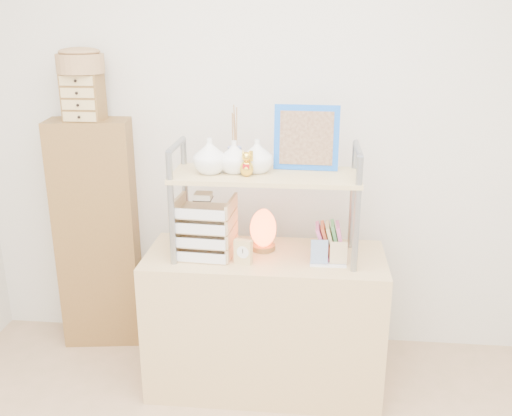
# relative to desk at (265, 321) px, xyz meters

# --- Properties ---
(room_shell) EXTENTS (3.42, 3.41, 2.61)m
(room_shell) POSITION_rel_desk_xyz_m (0.00, -0.81, 1.32)
(room_shell) COLOR silver
(room_shell) RESTS_ON ground
(desk) EXTENTS (1.20, 0.50, 0.75)m
(desk) POSITION_rel_desk_xyz_m (0.00, 0.00, 0.00)
(desk) COLOR tan
(desk) RESTS_ON ground
(cabinet) EXTENTS (0.48, 0.30, 1.35)m
(cabinet) POSITION_rel_desk_xyz_m (-1.01, 0.37, 0.30)
(cabinet) COLOR brown
(cabinet) RESTS_ON ground
(hutch) EXTENTS (0.90, 0.34, 0.74)m
(hutch) POSITION_rel_desk_xyz_m (-0.04, 0.01, 0.81)
(hutch) COLOR gray
(hutch) RESTS_ON desk
(letter_tray) EXTENTS (0.28, 0.27, 0.33)m
(letter_tray) POSITION_rel_desk_xyz_m (-0.30, -0.03, 0.51)
(letter_tray) COLOR tan
(letter_tray) RESTS_ON desk
(salt_lamp) EXTENTS (0.14, 0.13, 0.22)m
(salt_lamp) POSITION_rel_desk_xyz_m (-0.02, 0.07, 0.49)
(salt_lamp) COLOR brown
(salt_lamp) RESTS_ON desk
(desk_clock) EXTENTS (0.09, 0.06, 0.12)m
(desk_clock) POSITION_rel_desk_xyz_m (-0.10, -0.12, 0.44)
(desk_clock) COLOR tan
(desk_clock) RESTS_ON desk
(postcard_stand) EXTENTS (0.18, 0.05, 0.13)m
(postcard_stand) POSITION_rel_desk_xyz_m (0.31, -0.10, 0.41)
(postcard_stand) COLOR white
(postcard_stand) RESTS_ON desk
(drawer_chest) EXTENTS (0.20, 0.16, 0.25)m
(drawer_chest) POSITION_rel_desk_xyz_m (-1.01, 0.35, 1.10)
(drawer_chest) COLOR brown
(drawer_chest) RESTS_ON cabinet
(woven_basket) EXTENTS (0.25, 0.25, 0.10)m
(woven_basket) POSITION_rel_desk_xyz_m (-1.01, 0.35, 1.28)
(woven_basket) COLOR #936742
(woven_basket) RESTS_ON drawer_chest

